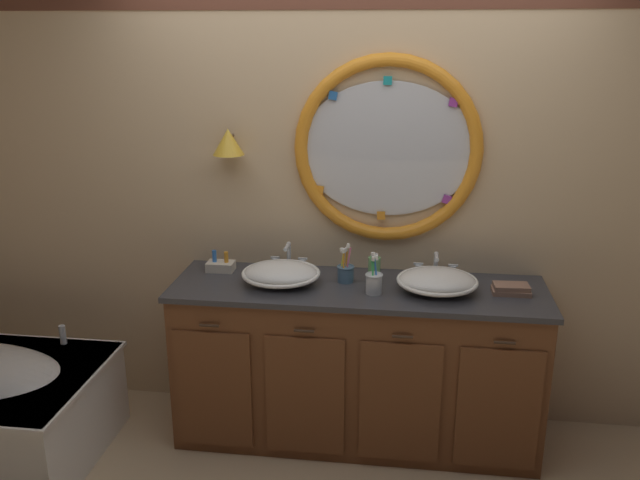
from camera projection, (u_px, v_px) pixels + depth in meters
ground_plane at (338, 461)px, 3.53m from camera, size 14.00×14.00×0.00m
back_wall_assembly at (353, 192)px, 3.68m from camera, size 6.40×0.26×2.60m
vanity_counter at (357, 362)px, 3.63m from camera, size 1.97×0.61×0.89m
sink_basin_left at (281, 274)px, 3.51m from camera, size 0.42×0.42×0.12m
sink_basin_right at (437, 281)px, 3.40m from camera, size 0.42×0.42×0.12m
faucet_set_left at (289, 259)px, 3.72m from camera, size 0.21×0.13×0.16m
faucet_set_right at (436, 267)px, 3.62m from camera, size 0.24×0.13×0.14m
toothbrush_holder_left at (345, 272)px, 3.54m from camera, size 0.09×0.09×0.22m
toothbrush_holder_right at (374, 282)px, 3.38m from camera, size 0.09×0.09×0.22m
soap_dispenser at (374, 269)px, 3.52m from camera, size 0.06×0.07×0.17m
folded_hand_towel at (511, 289)px, 3.39m from camera, size 0.19×0.11×0.05m
toiletry_basket at (221, 265)px, 3.71m from camera, size 0.15×0.10×0.12m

